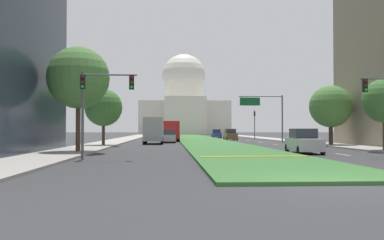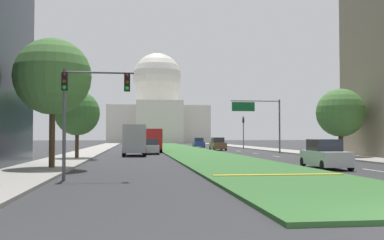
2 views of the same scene
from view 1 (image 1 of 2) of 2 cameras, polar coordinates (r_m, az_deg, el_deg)
ground_plane at (r=78.65m, az=0.55°, el=-2.59°), size 288.85×288.85×0.00m
grass_median at (r=72.10m, az=0.89°, el=-2.66°), size 7.31×118.17×0.14m
median_curb_nose at (r=24.99m, az=8.70°, el=-5.06°), size 6.58×0.50×0.04m
lane_dashes_right at (r=47.62m, az=11.85°, el=-3.42°), size 0.16×37.30×0.01m
sidewalk_left at (r=65.80m, az=-9.86°, el=-2.77°), size 4.00×118.17×0.15m
sidewalk_right at (r=67.76m, az=12.13°, el=-2.71°), size 4.00×118.17×0.15m
capitol_building at (r=143.78m, az=-1.14°, el=2.15°), size 30.33×28.08×29.05m
traffic_light_near_left at (r=24.87m, az=-13.13°, el=3.32°), size 3.34×0.35×5.20m
traffic_light_far_right at (r=74.45m, az=8.74°, el=-0.10°), size 0.28×0.35×5.20m
overhead_guide_sign at (r=57.09m, az=10.26°, el=1.62°), size 6.13×0.20×6.50m
street_tree_left_near at (r=32.26m, az=-15.59°, el=5.68°), size 4.71×4.71×8.07m
street_tree_left_mid at (r=43.84m, az=-12.26°, el=1.71°), size 3.94×3.94×6.06m
street_tree_right_mid at (r=46.42m, az=18.80°, el=1.80°), size 4.55×4.55×6.54m
sedan_lead_stopped at (r=31.76m, az=15.32°, el=-2.96°), size 2.16×4.81×1.85m
sedan_midblock at (r=53.93m, az=-3.31°, el=-2.34°), size 1.88×4.38×1.73m
sedan_distant at (r=67.06m, az=5.39°, el=-2.08°), size 1.88×4.31×1.85m
sedan_far_horizon at (r=84.21m, az=3.43°, el=-1.95°), size 2.00×4.50×1.74m
sedan_very_far at (r=96.93m, az=-3.15°, el=-1.87°), size 1.97×4.60×1.69m
box_truck_delivery at (r=50.09m, az=-5.39°, el=-1.42°), size 2.40×6.40×3.20m
city_bus at (r=62.45m, az=-3.01°, el=-1.31°), size 2.62×11.00×2.95m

